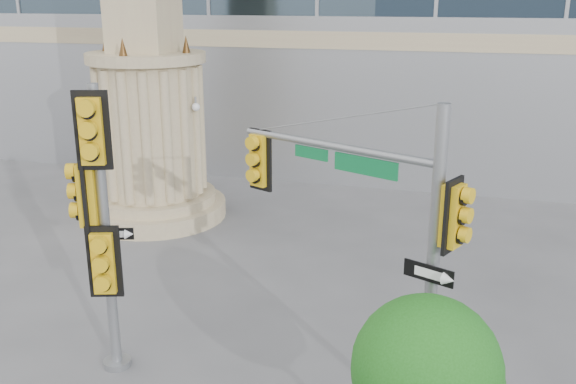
# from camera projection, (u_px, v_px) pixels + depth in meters

# --- Properties ---
(monument) EXTENTS (4.40, 4.40, 16.60)m
(monument) POSITION_uv_depth(u_px,v_px,m) (145.00, 37.00, 18.68)
(monument) COLOR tan
(monument) RESTS_ON ground
(main_signal_pole) EXTENTS (3.84, 1.99, 5.29)m
(main_signal_pole) POSITION_uv_depth(u_px,v_px,m) (379.00, 225.00, 10.01)
(main_signal_pole) COLOR slate
(main_signal_pole) RESTS_ON ground
(secondary_signal_pole) EXTENTS (0.99, 0.71, 5.32)m
(secondary_signal_pole) POSITION_uv_depth(u_px,v_px,m) (98.00, 212.00, 11.09)
(secondary_signal_pole) COLOR slate
(secondary_signal_pole) RESTS_ON ground
(street_tree) EXTENTS (1.99, 1.94, 3.10)m
(street_tree) POSITION_uv_depth(u_px,v_px,m) (429.00, 375.00, 8.25)
(street_tree) COLOR tan
(street_tree) RESTS_ON ground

